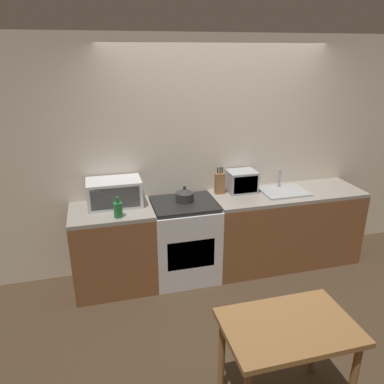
% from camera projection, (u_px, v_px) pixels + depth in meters
% --- Properties ---
extents(ground_plane, '(16.00, 16.00, 0.00)m').
position_uv_depth(ground_plane, '(247.00, 310.00, 3.73)').
color(ground_plane, '#3D2D1E').
extents(wall_back, '(10.00, 0.06, 2.60)m').
position_uv_depth(wall_back, '(215.00, 155.00, 4.28)').
color(wall_back, beige).
rests_on(wall_back, ground_plane).
extents(counter_left_run, '(0.84, 0.62, 0.90)m').
position_uv_depth(counter_left_run, '(114.00, 249.00, 3.98)').
color(counter_left_run, brown).
rests_on(counter_left_run, ground_plane).
extents(counter_right_run, '(1.76, 0.62, 0.90)m').
position_uv_depth(counter_right_run, '(284.00, 227.00, 4.46)').
color(counter_right_run, brown).
rests_on(counter_right_run, ground_plane).
extents(stove_range, '(0.70, 0.62, 0.90)m').
position_uv_depth(stove_range, '(184.00, 240.00, 4.17)').
color(stove_range, silver).
rests_on(stove_range, ground_plane).
extents(kettle, '(0.20, 0.20, 0.17)m').
position_uv_depth(kettle, '(185.00, 195.00, 4.01)').
color(kettle, '#2D2D2D').
rests_on(kettle, stove_range).
extents(microwave, '(0.56, 0.34, 0.28)m').
position_uv_depth(microwave, '(114.00, 193.00, 3.89)').
color(microwave, silver).
rests_on(microwave, counter_left_run).
extents(bottle, '(0.09, 0.09, 0.21)m').
position_uv_depth(bottle, '(118.00, 209.00, 3.63)').
color(bottle, '#1E662D').
rests_on(bottle, counter_left_run).
extents(knife_block, '(0.11, 0.07, 0.31)m').
position_uv_depth(knife_block, '(220.00, 183.00, 4.22)').
color(knife_block, brown).
rests_on(knife_block, counter_right_run).
extents(toaster_oven, '(0.32, 0.26, 0.25)m').
position_uv_depth(toaster_oven, '(242.00, 181.00, 4.28)').
color(toaster_oven, '#999BA0').
rests_on(toaster_oven, counter_right_run).
extents(sink_basin, '(0.51, 0.39, 0.24)m').
position_uv_depth(sink_basin, '(284.00, 191.00, 4.29)').
color(sink_basin, '#999BA0').
rests_on(sink_basin, counter_right_run).
extents(dining_table, '(0.88, 0.58, 0.73)m').
position_uv_depth(dining_table, '(288.00, 338.00, 2.52)').
color(dining_table, brown).
rests_on(dining_table, ground_plane).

